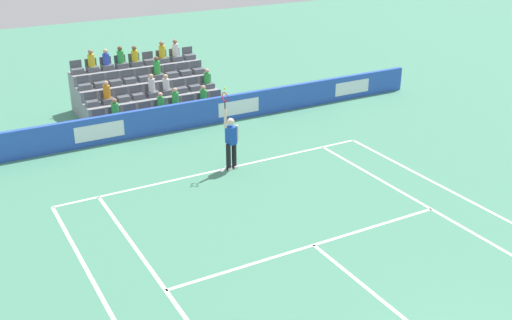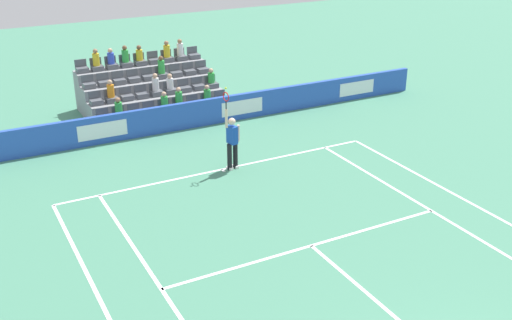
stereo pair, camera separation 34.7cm
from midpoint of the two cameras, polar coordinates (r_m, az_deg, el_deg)
The scene contains 11 objects.
line_baseline at distance 20.52m, azimuth -3.76°, elevation -0.90°, with size 10.97×0.10×0.01m, color white.
line_service at distance 16.28m, azimuth 4.74°, elevation -7.84°, with size 8.23×0.10×0.01m, color white.
line_centre_service at distance 14.21m, azimuth 12.09°, elevation -13.55°, with size 0.10×6.40×0.01m, color white.
line_singles_sideline_left at distance 14.37m, azimuth -8.37°, elevation -12.76°, with size 0.10×11.89×0.01m, color white.
line_singles_sideline_right at distance 18.35m, azimuth 16.35°, elevation -4.95°, with size 0.10×11.89×0.01m, color white.
line_doubles_sideline_left at distance 14.07m, azimuth -13.72°, elevation -14.14°, with size 0.10×11.89×0.01m, color white.
line_doubles_sideline_right at distance 19.28m, azimuth 19.25°, elevation -3.92°, with size 0.10×11.89×0.01m, color white.
line_centre_mark at distance 20.44m, azimuth -3.64°, elevation -1.00°, with size 0.10×0.20×0.01m, color white.
sponsor_barrier at distance 23.95m, azimuth -8.19°, elevation 3.87°, with size 22.79×0.22×1.05m.
tennis_player at distance 20.20m, azimuth -2.83°, elevation 1.77°, with size 0.53×0.40×2.85m.
stadium_stand at distance 26.54m, azimuth -10.56°, elevation 6.04°, with size 5.58×3.80×2.61m.
Camera 1 is at (8.08, 4.98, 8.41)m, focal length 43.26 mm.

